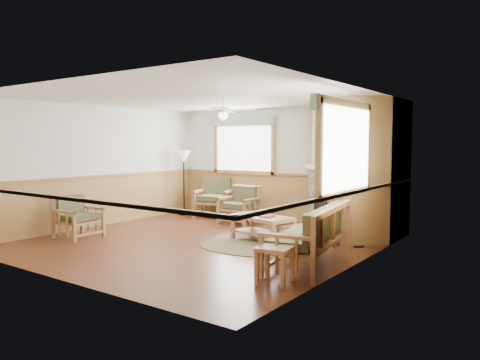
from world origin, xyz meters
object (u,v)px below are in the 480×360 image
Objects in this scene: armchair_back_right at (239,205)px; floor_lamp_right at (359,202)px; armchair_left at (78,217)px; end_table_chairs at (245,210)px; floor_lamp_left at (184,183)px; end_table_sofa at (275,265)px; armchair_back_left at (214,197)px; coffee_table at (262,228)px; sofa at (309,235)px; footstool at (290,235)px.

armchair_back_right is 0.53× the size of floor_lamp_right.
armchair_left is 3.93m from end_table_chairs.
floor_lamp_right is (5.10, -0.96, -0.03)m from floor_lamp_left.
end_table_chairs is (-0.15, 0.43, -0.18)m from armchair_back_right.
floor_lamp_right reaches higher than end_table_sofa.
armchair_back_right reaches higher than armchair_left.
end_table_sofa is 6.31m from floor_lamp_left.
armchair_back_left reaches higher than armchair_back_right.
armchair_back_left is 3.17m from coffee_table.
armchair_back_left is 1.93× the size of end_table_chairs.
sofa reaches higher than end_table_sofa.
end_table_sofa is at bearing -91.22° from floor_lamp_right.
floor_lamp_right is (3.33, -1.19, 0.55)m from end_table_chairs.
floor_lamp_left reaches higher than armchair_left.
armchair_back_left reaches higher than coffee_table.
floor_lamp_left reaches higher than armchair_back_right.
end_table_sofa is 2.41m from footstool.
sofa is at bearing -94.40° from floor_lamp_right.
armchair_left is 4.77m from end_table_sofa.
armchair_back_left is 0.58× the size of floor_lamp_left.
floor_lamp_right reaches higher than armchair_left.
coffee_table is 1.87m from floor_lamp_right.
sofa is 1.66× the size of coffee_table.
armchair_left is at bearing -85.20° from floor_lamp_left.
armchair_back_right is 1.74× the size of end_table_sofa.
sofa is 1.45m from footstool.
armchair_back_right is at bearing 147.60° from footstool.
sofa is at bearing -42.45° from armchair_back_right.
coffee_table is 2.44× the size of end_table_sofa.
armchair_left reaches higher than footstool.
floor_lamp_left is at bearing 168.84° from coffee_table.
sofa is 3.96× the size of end_table_chairs.
armchair_back_right is (-3.05, 2.43, -0.03)m from sofa.
sofa is 2.32× the size of armchair_back_right.
sofa is at bearing -49.38° from footstool.
armchair_back_right reaches higher than end_table_chairs.
armchair_back_left is 1.97× the size of end_table_sofa.
end_table_chairs reaches higher than footstool.
end_table_sofa is at bearing -50.54° from end_table_chairs.
coffee_table is (1.51, -1.36, -0.19)m from armchair_back_right.
armchair_back_left is 4.45m from floor_lamp_right.
floor_lamp_right is (0.13, 1.68, 0.35)m from sofa.
floor_lamp_left is (-1.92, 0.21, 0.41)m from armchair_back_right.
armchair_left is 0.50× the size of floor_lamp_left.
armchair_back_left is 1.18m from armchair_back_right.
end_table_sofa is (3.12, -3.54, -0.18)m from armchair_back_right.
sofa is at bearing -27.93° from floor_lamp_left.
coffee_table is (3.14, 1.84, -0.17)m from armchair_left.
armchair_back_left reaches higher than end_table_sofa.
floor_lamp_left is (-0.29, 3.40, 0.42)m from armchair_left.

